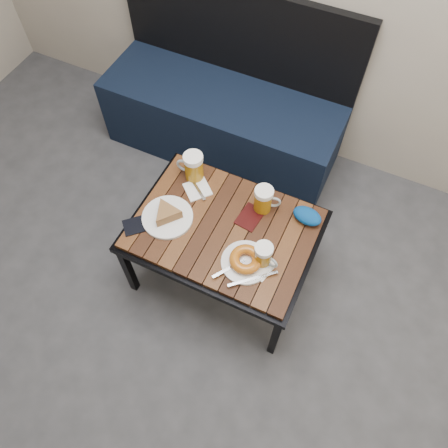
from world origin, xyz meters
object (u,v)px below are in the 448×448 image
at_px(passport_burgundy, 250,217).
at_px(beer_mug_centre, 264,200).
at_px(beer_mug_right, 264,255).
at_px(knit_pouch, 307,216).
at_px(bench, 224,115).
at_px(passport_navy, 137,225).
at_px(plate_bagel, 246,261).
at_px(beer_mug_left, 193,167).
at_px(cafe_table, 224,232).
at_px(plate_pie, 167,215).

bearing_deg(passport_burgundy, beer_mug_centre, 72.18).
relative_size(beer_mug_right, knit_pouch, 0.94).
bearing_deg(bench, passport_navy, -88.07).
relative_size(passport_navy, knit_pouch, 0.91).
relative_size(plate_bagel, passport_navy, 2.05).
relative_size(beer_mug_left, plate_bagel, 0.60).
height_order(plate_bagel, passport_navy, plate_bagel).
height_order(cafe_table, plate_bagel, plate_bagel).
bearing_deg(beer_mug_centre, passport_navy, -164.05).
xyz_separation_m(plate_pie, plate_bagel, (0.41, -0.06, -0.00)).
bearing_deg(plate_pie, beer_mug_left, 90.39).
relative_size(beer_mug_centre, passport_navy, 1.12).
relative_size(beer_mug_left, beer_mug_right, 1.19).
bearing_deg(passport_burgundy, beer_mug_right, -46.48).
xyz_separation_m(cafe_table, plate_bagel, (0.16, -0.12, 0.07)).
xyz_separation_m(bench, plate_bagel, (0.55, -0.95, 0.22)).
distance_m(beer_mug_centre, passport_burgundy, 0.10).
bearing_deg(knit_pouch, plate_bagel, -116.43).
xyz_separation_m(cafe_table, beer_mug_centre, (0.12, 0.17, 0.11)).
height_order(beer_mug_centre, passport_burgundy, beer_mug_centre).
bearing_deg(beer_mug_right, passport_burgundy, 140.57).
bearing_deg(beer_mug_left, passport_burgundy, 159.05).
relative_size(cafe_table, knit_pouch, 6.21).
height_order(plate_bagel, passport_burgundy, plate_bagel).
relative_size(plate_pie, plate_bagel, 0.93).
relative_size(beer_mug_centre, plate_pie, 0.59).
distance_m(bench, beer_mug_right, 1.13).
bearing_deg(cafe_table, beer_mug_centre, 55.56).
bearing_deg(bench, plate_pie, -81.12).
bearing_deg(plate_bagel, passport_navy, -176.13).
distance_m(passport_navy, passport_burgundy, 0.51).
bearing_deg(cafe_table, bench, 115.49).
height_order(beer_mug_right, knit_pouch, beer_mug_right).
bearing_deg(beer_mug_right, beer_mug_left, 162.80).
relative_size(passport_burgundy, knit_pouch, 0.99).
relative_size(beer_mug_left, passport_burgundy, 1.12).
height_order(beer_mug_left, beer_mug_centre, beer_mug_left).
distance_m(beer_mug_right, plate_bagel, 0.08).
bearing_deg(beer_mug_right, knit_pouch, 84.96).
relative_size(bench, plate_bagel, 5.56).
height_order(beer_mug_centre, knit_pouch, beer_mug_centre).
distance_m(beer_mug_centre, passport_navy, 0.59).
distance_m(cafe_table, beer_mug_centre, 0.24).
height_order(passport_navy, knit_pouch, knit_pouch).
relative_size(beer_mug_right, passport_navy, 1.03).
xyz_separation_m(beer_mug_right, passport_burgundy, (-0.14, 0.19, -0.06)).
bearing_deg(passport_burgundy, passport_navy, -143.19).
bearing_deg(plate_bagel, passport_burgundy, 108.78).
xyz_separation_m(bench, plate_pie, (0.14, -0.89, 0.23)).
xyz_separation_m(beer_mug_right, plate_pie, (-0.48, 0.02, -0.04)).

